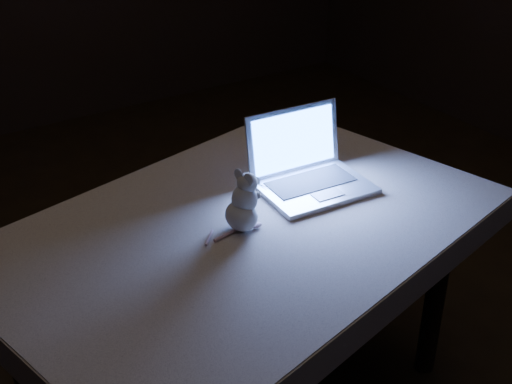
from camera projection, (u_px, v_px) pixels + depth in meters
floor at (266, 363)px, 2.44m from camera, size 5.00×5.00×0.00m
table at (245, 323)px, 2.09m from camera, size 1.48×1.13×0.71m
tablecloth at (248, 235)px, 1.95m from camera, size 1.44×0.99×0.10m
laptop at (317, 158)px, 2.02m from camera, size 0.34×0.31×0.22m
plush_mouse at (241, 202)px, 1.85m from camera, size 0.14×0.14×0.17m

